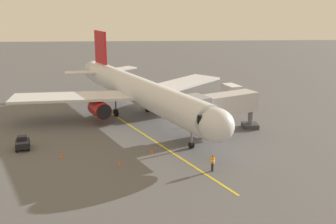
{
  "coord_description": "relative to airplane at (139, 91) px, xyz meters",
  "views": [
    {
      "loc": [
        -2.53,
        56.5,
        16.65
      ],
      "look_at": [
        -5.21,
        8.58,
        3.0
      ],
      "focal_mm": 42.46,
      "sensor_mm": 36.0,
      "label": 1
    }
  ],
  "objects": [
    {
      "name": "safety_cone_nose_right",
      "position": [
        -1.52,
        13.76,
        -3.73
      ],
      "size": [
        0.32,
        0.32,
        0.55
      ],
      "primitive_type": "cone",
      "color": "#F2590F",
      "rests_on": "ground"
    },
    {
      "name": "airplane",
      "position": [
        0.0,
        0.0,
        0.0
      ],
      "size": [
        31.59,
        37.58,
        11.5
      ],
      "color": "silver",
      "rests_on": "ground"
    },
    {
      "name": "tug_near_nose",
      "position": [
        13.35,
        11.52,
        -3.3
      ],
      "size": [
        2.06,
        2.6,
        1.5
      ],
      "color": "black",
      "rests_on": "ground"
    },
    {
      "name": "jet_bridge",
      "position": [
        -9.82,
        7.73,
        -0.24
      ],
      "size": [
        11.03,
        7.21,
        5.4
      ],
      "color": "#B7B7BC",
      "rests_on": "ground"
    },
    {
      "name": "box_truck_starboard_side",
      "position": [
        -15.7,
        -9.77,
        -2.62
      ],
      "size": [
        3.38,
        4.99,
        2.62
      ],
      "color": "black",
      "rests_on": "ground"
    },
    {
      "name": "ground_crew_wing_walker",
      "position": [
        -9.1,
        2.93,
        -3.12
      ],
      "size": [
        0.46,
        0.37,
        1.71
      ],
      "color": "#23232D",
      "rests_on": "ground"
    },
    {
      "name": "apron_lead_in_line",
      "position": [
        -0.12,
        6.25,
        -4.0
      ],
      "size": [
        17.97,
        35.95,
        0.01
      ],
      "primitive_type": "cube",
      "rotation": [
        0.0,
        0.0,
        0.46
      ],
      "color": "yellow",
      "rests_on": "ground"
    },
    {
      "name": "ground_plane",
      "position": [
        1.53,
        -1.16,
        -4.0
      ],
      "size": [
        220.0,
        220.0,
        0.0
      ],
      "primitive_type": "plane",
      "color": "#565659"
    },
    {
      "name": "safety_cone_nose_left",
      "position": [
        1.95,
        16.85,
        -3.73
      ],
      "size": [
        0.32,
        0.32,
        0.55
      ],
      "primitive_type": "cone",
      "color": "#F2590F",
      "rests_on": "ground"
    },
    {
      "name": "ground_crew_marshaller",
      "position": [
        -7.5,
        18.87,
        -3.12
      ],
      "size": [
        0.47,
        0.43,
        1.71
      ],
      "color": "#23232D",
      "rests_on": "ground"
    },
    {
      "name": "safety_cone_wing_port",
      "position": [
        8.42,
        14.39,
        -3.73
      ],
      "size": [
        0.32,
        0.32,
        0.55
      ],
      "primitive_type": "cone",
      "color": "#F2590F",
      "rests_on": "ground"
    },
    {
      "name": "tug_portside",
      "position": [
        -3.77,
        -13.09,
        -3.3
      ],
      "size": [
        2.22,
        2.68,
        1.5
      ],
      "color": "#2D3899",
      "rests_on": "ground"
    }
  ]
}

